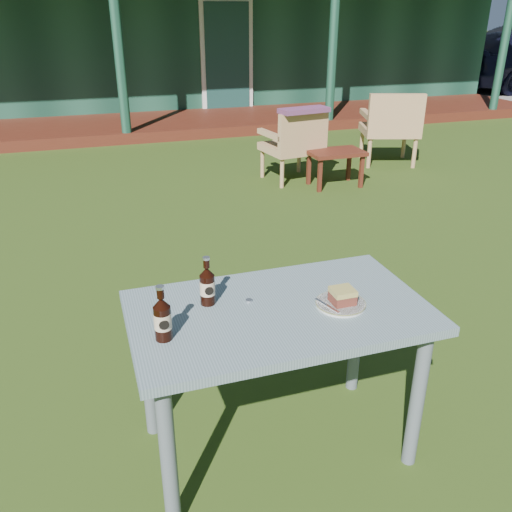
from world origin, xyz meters
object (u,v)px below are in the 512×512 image
object	(u,v)px
cafe_table	(279,329)
side_table	(336,156)
armchair_left	(295,142)
armchair_right	(391,124)
plate	(341,304)
cola_bottle_far	(162,318)
cola_bottle_near	(207,285)
cake_slice	(343,296)

from	to	relation	value
cafe_table	side_table	size ratio (longest dim) A/B	2.00
armchair_left	armchair_right	distance (m)	1.45
plate	cola_bottle_far	bearing A→B (deg)	-178.43
cola_bottle_near	cola_bottle_far	world-z (taller)	cola_bottle_far
plate	cola_bottle_near	size ratio (longest dim) A/B	0.98
cola_bottle_near	armchair_left	xyz separation A→B (m)	(1.88, 3.71, -0.35)
plate	armchair_right	world-z (taller)	armchair_right
plate	cake_slice	size ratio (longest dim) A/B	2.22
armchair_left	side_table	world-z (taller)	armchair_left
cola_bottle_near	cola_bottle_far	bearing A→B (deg)	-136.41
plate	armchair_right	distance (m)	5.07
cola_bottle_near	armchair_right	bearing A→B (deg)	50.76
plate	cake_slice	distance (m)	0.04
cake_slice	cola_bottle_far	distance (m)	0.73
cafe_table	side_table	xyz separation A→B (m)	(1.98, 3.53, -0.28)
cake_slice	armchair_left	xyz separation A→B (m)	(1.37, 3.90, -0.31)
cafe_table	armchair_left	size ratio (longest dim) A/B	1.50
armchair_right	cake_slice	bearing A→B (deg)	-123.41
cola_bottle_near	armchair_right	world-z (taller)	cola_bottle_near
plate	side_table	world-z (taller)	plate
armchair_right	armchair_left	bearing A→B (deg)	-167.03
armchair_left	armchair_right	bearing A→B (deg)	12.97
plate	armchair_left	bearing A→B (deg)	70.54
plate	armchair_right	bearing A→B (deg)	56.53
plate	cola_bottle_near	xyz separation A→B (m)	(-0.51, 0.18, 0.08)
side_table	cafe_table	bearing A→B (deg)	-119.27
cafe_table	cake_slice	size ratio (longest dim) A/B	13.04
cafe_table	plate	bearing A→B (deg)	-13.27
cola_bottle_far	armchair_left	world-z (taller)	cola_bottle_far
cafe_table	plate	distance (m)	0.27
cake_slice	armchair_left	world-z (taller)	armchair_left
cola_bottle_near	cafe_table	bearing A→B (deg)	-25.53
cafe_table	cola_bottle_near	xyz separation A→B (m)	(-0.26, 0.13, 0.18)
cafe_table	cola_bottle_near	size ratio (longest dim) A/B	5.76
plate	armchair_left	size ratio (longest dim) A/B	0.25
cafe_table	armchair_right	distance (m)	5.16
cafe_table	cola_bottle_near	bearing A→B (deg)	154.47
cola_bottle_near	side_table	size ratio (longest dim) A/B	0.35
plate	armchair_left	distance (m)	4.14
cafe_table	cola_bottle_far	xyz separation A→B (m)	(-0.48, -0.08, 0.19)
cake_slice	armchair_right	size ratio (longest dim) A/B	0.10
armchair_right	side_table	distance (m)	1.24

